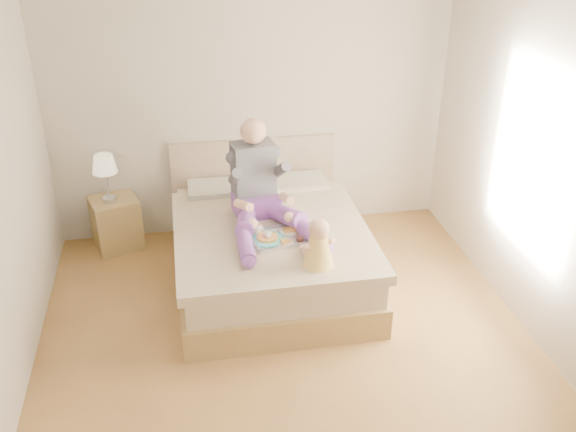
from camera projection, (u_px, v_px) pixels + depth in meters
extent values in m
cube|color=brown|center=(289.00, 348.00, 5.17)|extent=(4.00, 4.20, 0.01)
cube|color=white|center=(289.00, 0.00, 3.90)|extent=(4.00, 4.20, 0.02)
cube|color=beige|center=(251.00, 105.00, 6.36)|extent=(4.00, 0.02, 2.70)
cube|color=beige|center=(378.00, 416.00, 2.71)|extent=(4.00, 0.02, 2.70)
cube|color=beige|center=(549.00, 177.00, 4.85)|extent=(0.02, 4.20, 2.70)
cube|color=white|center=(535.00, 161.00, 4.99)|extent=(0.02, 1.30, 1.60)
cube|color=beige|center=(534.00, 161.00, 4.99)|extent=(0.01, 1.18, 1.48)
cube|color=olive|center=(270.00, 266.00, 5.99)|extent=(1.68, 2.13, 0.28)
cube|color=#BCA88C|center=(269.00, 242.00, 5.86)|extent=(1.60, 2.05, 0.24)
cube|color=#BCA88C|center=(272.00, 234.00, 5.65)|extent=(1.70, 1.80, 0.09)
cube|color=beige|center=(220.00, 192.00, 6.36)|extent=(0.62, 0.40, 0.14)
cube|color=beige|center=(295.00, 186.00, 6.48)|extent=(0.62, 0.40, 0.14)
cube|color=tan|center=(254.00, 183.00, 6.75)|extent=(1.70, 0.08, 1.00)
cube|color=olive|center=(117.00, 223.00, 6.45)|extent=(0.54, 0.50, 0.54)
cylinder|color=silver|center=(109.00, 199.00, 6.28)|extent=(0.13, 0.13, 0.04)
cylinder|color=silver|center=(107.00, 185.00, 6.20)|extent=(0.03, 0.03, 0.27)
cone|color=#FDF5C6|center=(104.00, 164.00, 6.10)|extent=(0.24, 0.24, 0.17)
cube|color=#733D99|center=(256.00, 204.00, 5.87)|extent=(0.44, 0.37, 0.19)
cube|color=#3E3D46|center=(253.00, 169.00, 5.77)|extent=(0.41, 0.29, 0.50)
sphere|color=#F5BA99|center=(253.00, 131.00, 5.57)|extent=(0.23, 0.23, 0.23)
cylinder|color=#733D99|center=(247.00, 220.00, 5.62)|extent=(0.25, 0.56, 0.23)
cylinder|color=#733D99|center=(246.00, 246.00, 5.27)|extent=(0.13, 0.48, 0.13)
sphere|color=#733D99|center=(249.00, 262.00, 5.07)|extent=(0.11, 0.11, 0.11)
cylinder|color=#3E3D46|center=(235.00, 177.00, 5.58)|extent=(0.11, 0.31, 0.26)
cylinder|color=#F5BA99|center=(243.00, 205.00, 5.51)|extent=(0.16, 0.33, 0.17)
sphere|color=#F5BA99|center=(252.00, 223.00, 5.44)|extent=(0.09, 0.09, 0.09)
cylinder|color=#733D99|center=(282.00, 214.00, 5.72)|extent=(0.40, 0.54, 0.23)
cylinder|color=#733D99|center=(311.00, 234.00, 5.44)|extent=(0.28, 0.49, 0.13)
sphere|color=#733D99|center=(326.00, 247.00, 5.27)|extent=(0.11, 0.11, 0.11)
cylinder|color=#3E3D46|center=(280.00, 170.00, 5.71)|extent=(0.17, 0.32, 0.26)
cylinder|color=#F5BA99|center=(287.00, 198.00, 5.63)|extent=(0.10, 0.32, 0.17)
sphere|color=#F5BA99|center=(289.00, 217.00, 5.54)|extent=(0.09, 0.09, 0.09)
cube|color=silver|center=(278.00, 239.00, 5.48)|extent=(0.52, 0.44, 0.01)
cylinder|color=#40B1B9|center=(267.00, 239.00, 5.46)|extent=(0.27, 0.27, 0.02)
cylinder|color=gold|center=(267.00, 237.00, 5.45)|extent=(0.18, 0.18, 0.02)
cylinder|color=white|center=(257.00, 229.00, 5.53)|extent=(0.08, 0.08, 0.09)
torus|color=white|center=(262.00, 228.00, 5.54)|extent=(0.02, 0.06, 0.06)
cylinder|color=#99644B|center=(256.00, 225.00, 5.50)|extent=(0.07, 0.07, 0.01)
cylinder|color=white|center=(289.00, 231.00, 5.58)|extent=(0.15, 0.15, 0.01)
cube|color=gold|center=(289.00, 230.00, 5.57)|extent=(0.10, 0.09, 0.02)
cylinder|color=white|center=(285.00, 243.00, 5.40)|extent=(0.15, 0.15, 0.01)
ellipsoid|color=#B62213|center=(287.00, 242.00, 5.38)|extent=(0.04, 0.03, 0.01)
cylinder|color=white|center=(296.00, 225.00, 5.56)|extent=(0.07, 0.07, 0.12)
cylinder|color=orange|center=(296.00, 226.00, 5.56)|extent=(0.07, 0.07, 0.12)
cylinder|color=white|center=(300.00, 239.00, 5.43)|extent=(0.07, 0.07, 0.04)
cylinder|color=#49150A|center=(300.00, 239.00, 5.43)|extent=(0.06, 0.06, 0.03)
cone|color=#FFCA50|center=(318.00, 250.00, 5.07)|extent=(0.25, 0.25, 0.27)
sphere|color=#F5BA99|center=(319.00, 229.00, 4.98)|extent=(0.17, 0.17, 0.17)
cylinder|color=#F5BA99|center=(307.00, 253.00, 5.20)|extent=(0.07, 0.19, 0.06)
sphere|color=#F5BA99|center=(302.00, 248.00, 5.27)|extent=(0.05, 0.05, 0.05)
cylinder|color=#F5BA99|center=(307.00, 246.00, 5.02)|extent=(0.05, 0.14, 0.11)
cylinder|color=#F5BA99|center=(317.00, 251.00, 5.23)|extent=(0.12, 0.20, 0.06)
sphere|color=#F5BA99|center=(313.00, 246.00, 5.31)|extent=(0.05, 0.05, 0.05)
cylinder|color=#F5BA99|center=(329.00, 242.00, 5.09)|extent=(0.10, 0.14, 0.11)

